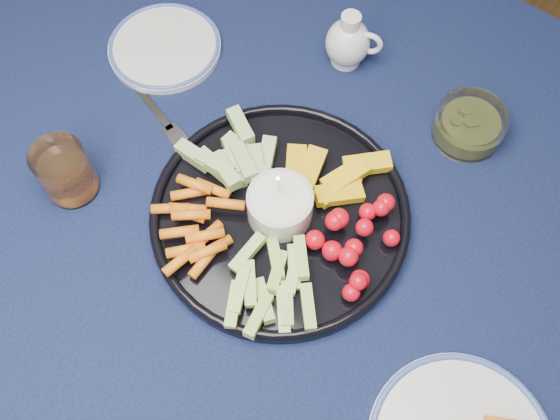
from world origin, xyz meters
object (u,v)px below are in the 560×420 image
Objects in this scene: crudite_platter at (279,210)px; juice_tumbler at (66,174)px; creamer_pitcher at (349,42)px; side_plate_extra at (165,47)px; dining_table at (295,209)px; pickle_bowl at (469,126)px.

crudite_platter reaches higher than juice_tumbler.
crudite_platter is 0.31m from creamer_pitcher.
side_plate_extra is at bearing -145.36° from creamer_pitcher.
crudite_platter is at bearing -19.78° from side_plate_extra.
juice_tumbler is at bearing -150.49° from crudite_platter.
dining_table is 4.52× the size of crudite_platter.
creamer_pitcher is 0.48m from juice_tumbler.
side_plate_extra is at bearing 160.22° from crudite_platter.
crudite_platter is 0.36m from side_plate_extra.
dining_table is 0.35m from juice_tumbler.
pickle_bowl is 1.18× the size of juice_tumbler.
pickle_bowl is (0.15, 0.23, 0.11)m from dining_table.
crudite_platter is (0.02, -0.06, 0.11)m from dining_table.
dining_table is 18.56× the size of juice_tumbler.
dining_table is at bearing -123.17° from pickle_bowl.
creamer_pitcher is 0.94× the size of pickle_bowl.
creamer_pitcher is 0.53× the size of side_plate_extra.
creamer_pitcher is 0.23m from pickle_bowl.
juice_tumbler reaches higher than dining_table.
pickle_bowl is at bearing 19.45° from side_plate_extra.
creamer_pitcher is (-0.09, 0.29, 0.02)m from crudite_platter.
creamer_pitcher is at bearing 34.64° from side_plate_extra.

